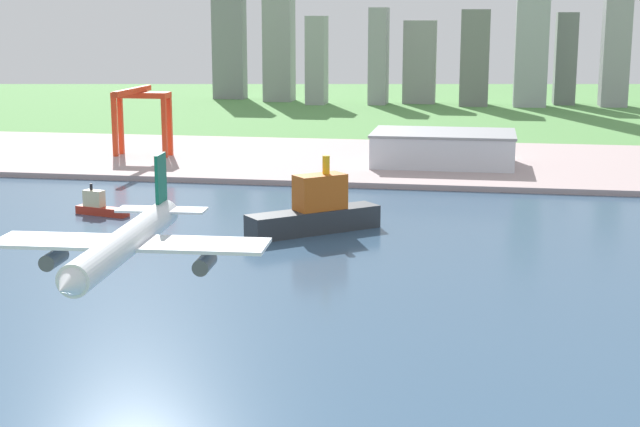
{
  "coord_description": "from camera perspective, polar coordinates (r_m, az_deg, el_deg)",
  "views": [
    {
      "loc": [
        43.31,
        36.32,
        70.29
      ],
      "look_at": [
        13.19,
        208.69,
        33.67
      ],
      "focal_mm": 52.97,
      "sensor_mm": 36.0,
      "label": 1
    }
  ],
  "objects": [
    {
      "name": "port_crane_red",
      "position": [
        472.49,
        -10.82,
        6.45
      ],
      "size": [
        27.99,
        45.0,
        34.2
      ],
      "color": "red",
      "rests_on": "industrial_pier"
    },
    {
      "name": "tugboat_small",
      "position": [
        348.7,
        -13.2,
        0.43
      ],
      "size": [
        21.21,
        9.52,
        11.2
      ],
      "color": "#B22D1E",
      "rests_on": "water_bay"
    },
    {
      "name": "warehouse_main",
      "position": [
        444.07,
        7.46,
        3.94
      ],
      "size": [
        65.84,
        42.57,
        15.35
      ],
      "color": "silver",
      "rests_on": "industrial_pier"
    },
    {
      "name": "industrial_pier",
      "position": [
        460.94,
        4.42,
        3.17
      ],
      "size": [
        840.0,
        140.0,
        2.5
      ],
      "primitive_type": "cube",
      "color": "#AC9696",
      "rests_on": "ground"
    },
    {
      "name": "airplane_landing",
      "position": [
        128.16,
        -11.68,
        -1.79
      ],
      "size": [
        37.86,
        43.25,
        13.31
      ],
      "color": "silver"
    },
    {
      "name": "distant_skyline",
      "position": [
        784.01,
        8.02,
        10.17
      ],
      "size": [
        393.02,
        68.36,
        133.63
      ],
      "color": "gray",
      "rests_on": "ground"
    },
    {
      "name": "ground_plane",
      "position": [
        276.3,
        0.57,
        -2.92
      ],
      "size": [
        2400.0,
        2400.0,
        0.0
      ],
      "primitive_type": "plane",
      "color": "#538E47"
    },
    {
      "name": "water_bay",
      "position": [
        219.75,
        -2.0,
        -6.82
      ],
      "size": [
        840.0,
        360.0,
        0.15
      ],
      "primitive_type": "cube",
      "color": "#385675",
      "rests_on": "ground"
    },
    {
      "name": "container_barge",
      "position": [
        311.44,
        -0.26,
        0.12
      ],
      "size": [
        41.92,
        37.88,
        25.34
      ],
      "color": "#2D3338",
      "rests_on": "water_bay"
    }
  ]
}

